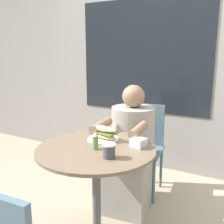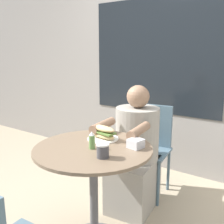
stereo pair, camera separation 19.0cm
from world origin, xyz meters
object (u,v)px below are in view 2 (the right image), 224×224
at_px(diner_chair, 151,141).
at_px(drink_cup, 103,151).
at_px(seated_diner, 135,157).
at_px(sandwich_on_plate, 103,133).
at_px(condiment_bottle, 92,140).
at_px(cafe_table, 93,174).

height_order(diner_chair, drink_cup, diner_chair).
bearing_deg(diner_chair, drink_cup, 93.43).
bearing_deg(diner_chair, seated_diner, 85.73).
distance_m(sandwich_on_plate, condiment_bottle, 0.21).
xyz_separation_m(seated_diner, sandwich_on_plate, (-0.03, -0.43, 0.33)).
height_order(seated_diner, sandwich_on_plate, seated_diner).
xyz_separation_m(cafe_table, seated_diner, (-0.01, 0.60, -0.09)).
height_order(seated_diner, drink_cup, seated_diner).
relative_size(diner_chair, condiment_bottle, 7.37).
bearing_deg(sandwich_on_plate, cafe_table, -75.18).
distance_m(cafe_table, seated_diner, 0.61).
xyz_separation_m(sandwich_on_plate, condiment_bottle, (0.06, -0.20, 0.01)).
height_order(cafe_table, diner_chair, diner_chair).
bearing_deg(diner_chair, cafe_table, 84.89).
relative_size(cafe_table, drink_cup, 9.08).
bearing_deg(cafe_table, seated_diner, 91.25).
bearing_deg(condiment_bottle, seated_diner, 92.46).
relative_size(cafe_table, diner_chair, 0.92).
bearing_deg(drink_cup, diner_chair, 100.29).
height_order(cafe_table, sandwich_on_plate, sandwich_on_plate).
relative_size(diner_chair, seated_diner, 0.79).
bearing_deg(sandwich_on_plate, condiment_bottle, -73.47).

